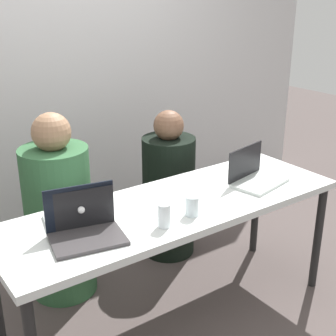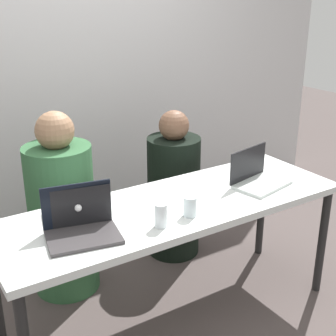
# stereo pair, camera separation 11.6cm
# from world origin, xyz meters

# --- Properties ---
(ground_plane) EXTENTS (12.00, 12.00, 0.00)m
(ground_plane) POSITION_xyz_m (0.00, 0.00, 0.00)
(ground_plane) COLOR #4D4340
(back_wall) EXTENTS (5.00, 0.10, 2.54)m
(back_wall) POSITION_xyz_m (0.00, 1.45, 1.27)
(back_wall) COLOR silver
(back_wall) RESTS_ON ground
(desk) EXTENTS (1.92, 0.63, 0.73)m
(desk) POSITION_xyz_m (0.00, 0.00, 0.67)
(desk) COLOR silver
(desk) RESTS_ON ground
(person_on_left) EXTENTS (0.48, 0.48, 1.15)m
(person_on_left) POSITION_xyz_m (-0.41, 0.63, 0.51)
(person_on_left) COLOR #305E38
(person_on_left) RESTS_ON ground
(person_on_right) EXTENTS (0.40, 0.40, 1.05)m
(person_on_right) POSITION_xyz_m (0.41, 0.63, 0.47)
(person_on_right) COLOR black
(person_on_right) RESTS_ON ground
(laptop_front_left) EXTENTS (0.37, 0.30, 0.23)m
(laptop_front_left) POSITION_xyz_m (-0.55, -0.06, 0.78)
(laptop_front_left) COLOR #3A3738
(laptop_front_left) RESTS_ON desk
(laptop_back_left) EXTENTS (0.36, 0.28, 0.21)m
(laptop_back_left) POSITION_xyz_m (-0.52, 0.08, 0.78)
(laptop_back_left) COLOR #AEB8B9
(laptop_back_left) RESTS_ON desk
(laptop_front_right) EXTENTS (0.36, 0.28, 0.21)m
(laptop_front_right) POSITION_xyz_m (0.54, -0.04, 0.78)
(laptop_front_right) COLOR silver
(laptop_front_right) RESTS_ON desk
(water_glass_left) EXTENTS (0.06, 0.06, 0.12)m
(water_glass_left) POSITION_xyz_m (-0.20, -0.18, 0.78)
(water_glass_left) COLOR white
(water_glass_left) RESTS_ON desk
(water_glass_center) EXTENTS (0.07, 0.07, 0.10)m
(water_glass_center) POSITION_xyz_m (-0.01, -0.16, 0.78)
(water_glass_center) COLOR silver
(water_glass_center) RESTS_ON desk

